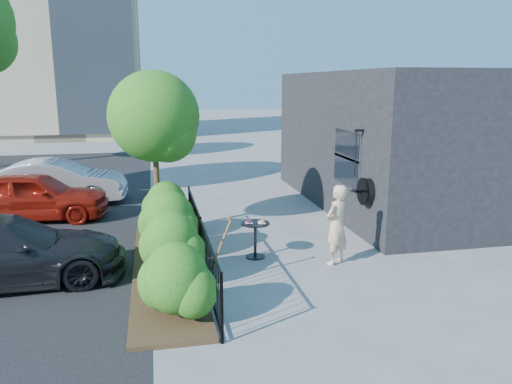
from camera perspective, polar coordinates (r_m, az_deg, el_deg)
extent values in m
plane|color=gray|center=(10.51, 2.01, -8.20)|extent=(120.00, 120.00, 0.00)
cube|color=black|center=(16.19, 17.45, 5.84)|extent=(6.00, 9.00, 4.00)
cube|color=black|center=(13.04, 10.32, 3.85)|extent=(0.04, 1.60, 1.40)
cube|color=black|center=(13.05, 10.34, 3.85)|extent=(0.05, 1.70, 0.06)
cylinder|color=black|center=(11.75, 12.54, 0.09)|extent=(0.18, 0.60, 0.60)
cylinder|color=black|center=(11.71, 12.09, 0.07)|extent=(0.03, 0.64, 0.64)
cube|color=black|center=(11.99, 11.77, 6.91)|extent=(0.25, 0.06, 0.06)
cylinder|color=black|center=(12.02, 11.31, 4.30)|extent=(0.02, 0.02, 1.05)
cylinder|color=black|center=(7.32, -3.93, -13.11)|extent=(0.05, 0.05, 1.10)
cylinder|color=black|center=(10.09, -6.30, -5.84)|extent=(0.05, 0.05, 1.10)
cylinder|color=black|center=(12.97, -7.61, -1.74)|extent=(0.05, 0.05, 1.10)
cube|color=black|center=(9.94, -6.37, -3.05)|extent=(0.03, 6.00, 0.03)
cube|color=black|center=(10.24, -6.24, -8.23)|extent=(0.03, 6.00, 0.03)
cylinder|color=black|center=(7.41, -4.04, -12.78)|extent=(0.02, 0.02, 1.04)
cylinder|color=black|center=(7.59, -4.25, -12.15)|extent=(0.02, 0.02, 1.04)
cylinder|color=black|center=(7.77, -4.45, -11.55)|extent=(0.02, 0.02, 1.04)
cylinder|color=black|center=(7.95, -4.64, -10.97)|extent=(0.02, 0.02, 1.04)
cylinder|color=black|center=(8.13, -4.83, -10.42)|extent=(0.02, 0.02, 1.04)
cylinder|color=black|center=(8.32, -5.00, -9.89)|extent=(0.02, 0.02, 1.04)
cylinder|color=black|center=(8.50, -5.16, -9.38)|extent=(0.02, 0.02, 1.04)
cylinder|color=black|center=(8.69, -5.32, -8.90)|extent=(0.02, 0.02, 1.04)
cylinder|color=black|center=(8.87, -5.47, -8.44)|extent=(0.02, 0.02, 1.04)
cylinder|color=black|center=(9.06, -5.61, -7.99)|extent=(0.02, 0.02, 1.04)
cylinder|color=black|center=(9.25, -5.75, -7.57)|extent=(0.02, 0.02, 1.04)
cylinder|color=black|center=(9.43, -5.88, -7.16)|extent=(0.02, 0.02, 1.04)
cylinder|color=black|center=(9.62, -6.01, -6.76)|extent=(0.02, 0.02, 1.04)
cylinder|color=black|center=(9.81, -6.13, -6.38)|extent=(0.02, 0.02, 1.04)
cylinder|color=black|center=(10.00, -6.25, -6.02)|extent=(0.02, 0.02, 1.04)
cylinder|color=black|center=(10.19, -6.36, -5.67)|extent=(0.02, 0.02, 1.04)
cylinder|color=black|center=(10.38, -6.47, -5.33)|extent=(0.02, 0.02, 1.04)
cylinder|color=black|center=(10.57, -6.57, -5.01)|extent=(0.02, 0.02, 1.04)
cylinder|color=black|center=(10.76, -6.67, -4.69)|extent=(0.02, 0.02, 1.04)
cylinder|color=black|center=(10.95, -6.77, -4.39)|extent=(0.02, 0.02, 1.04)
cylinder|color=black|center=(11.14, -6.86, -4.09)|extent=(0.02, 0.02, 1.04)
cylinder|color=black|center=(11.33, -6.95, -3.81)|extent=(0.02, 0.02, 1.04)
cylinder|color=black|center=(11.52, -7.04, -3.54)|extent=(0.02, 0.02, 1.04)
cylinder|color=black|center=(11.71, -7.12, -3.27)|extent=(0.02, 0.02, 1.04)
cylinder|color=black|center=(11.91, -7.21, -3.02)|extent=(0.02, 0.02, 1.04)
cylinder|color=black|center=(12.10, -7.28, -2.77)|extent=(0.02, 0.02, 1.04)
cylinder|color=black|center=(12.29, -7.36, -2.53)|extent=(0.02, 0.02, 1.04)
cylinder|color=black|center=(12.48, -7.43, -2.29)|extent=(0.02, 0.02, 1.04)
cylinder|color=black|center=(12.68, -7.51, -2.07)|extent=(0.02, 0.02, 1.04)
cylinder|color=black|center=(12.87, -7.58, -1.85)|extent=(0.02, 0.02, 1.04)
cube|color=#382616|center=(10.23, -10.19, -8.75)|extent=(1.30, 6.00, 0.08)
ellipsoid|color=#1E5613|center=(7.94, -9.12, -9.95)|extent=(1.10, 1.10, 1.24)
ellipsoid|color=#1E5613|center=(9.44, -9.61, -6.29)|extent=(1.10, 1.10, 1.24)
ellipsoid|color=#1E5613|center=(10.87, -9.95, -3.78)|extent=(1.10, 1.10, 1.24)
ellipsoid|color=#1E5613|center=(12.22, -10.18, -1.98)|extent=(1.10, 1.10, 1.24)
cylinder|color=#3F2B19|center=(12.60, -11.25, 0.74)|extent=(0.14, 0.14, 2.40)
sphere|color=#1E5613|center=(12.38, -11.58, 8.20)|extent=(2.20, 2.20, 2.20)
sphere|color=#1E5613|center=(12.21, -10.08, 6.65)|extent=(1.43, 1.43, 1.43)
cylinder|color=black|center=(10.64, -0.09, -3.60)|extent=(0.62, 0.62, 0.03)
cylinder|color=black|center=(10.75, -0.09, -5.56)|extent=(0.06, 0.06, 0.74)
cylinder|color=black|center=(10.87, -0.09, -7.39)|extent=(0.41, 0.41, 0.03)
cube|color=white|center=(10.64, -0.82, -3.50)|extent=(0.17, 0.17, 0.01)
cube|color=white|center=(10.62, 0.65, -3.52)|extent=(0.17, 0.17, 0.01)
torus|color=#450B11|center=(10.63, -0.82, -3.37)|extent=(0.14, 0.14, 0.05)
torus|color=tan|center=(10.61, 0.65, -3.39)|extent=(0.14, 0.14, 0.05)
imported|color=#D9AE8C|center=(10.40, 9.19, -3.71)|extent=(0.73, 0.68, 1.68)
cylinder|color=brown|center=(9.33, -4.13, -6.34)|extent=(0.49, 0.05, 1.12)
cube|color=gray|center=(9.53, -5.11, -9.87)|extent=(0.12, 0.17, 0.24)
cylinder|color=brown|center=(9.19, -3.07, -2.96)|extent=(0.10, 0.10, 0.06)
imported|color=maroon|center=(14.88, -24.04, -0.42)|extent=(4.04, 1.92, 1.33)
imported|color=#A1A1A6|center=(16.64, -21.80, 1.09)|extent=(4.22, 1.65, 1.37)
imported|color=black|center=(10.43, -26.93, -6.05)|extent=(4.52, 2.11, 1.28)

